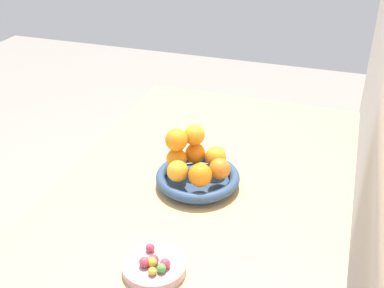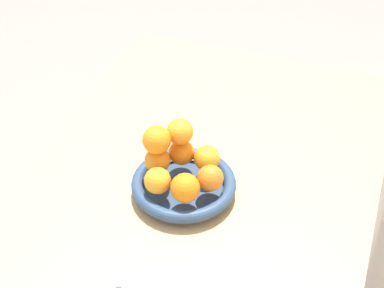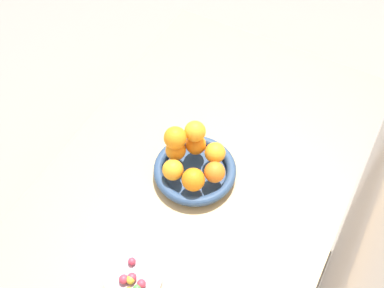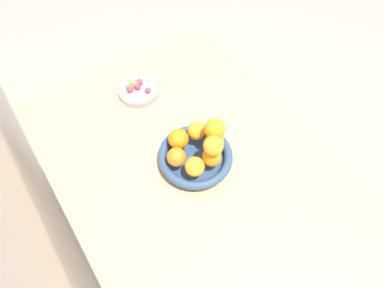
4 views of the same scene
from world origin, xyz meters
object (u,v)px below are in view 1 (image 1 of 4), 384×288
object	(u,v)px
dining_table	(207,203)
fruit_bowl	(198,178)
orange_0	(216,157)
orange_4	(200,175)
orange_6	(176,140)
orange_2	(177,159)
candy_ball_0	(165,264)
orange_1	(196,153)
candy_ball_5	(155,260)
orange_5	(220,169)
candy_dish	(153,266)
orange_7	(194,135)
candy_ball_3	(152,262)
candy_ball_6	(161,268)
candy_ball_1	(150,248)
candy_ball_4	(152,271)
candy_ball_2	(144,262)
orange_3	(178,171)

from	to	relation	value
dining_table	fruit_bowl	xyz separation A→B (m)	(0.05, -0.01, 0.11)
orange_0	orange_4	xyz separation A→B (m)	(0.10, -0.01, 0.00)
orange_6	orange_2	bearing A→B (deg)	-139.66
orange_2	orange_4	bearing A→B (deg)	54.67
orange_0	candy_ball_0	xyz separation A→B (m)	(0.38, 0.01, -0.04)
orange_1	candy_ball_5	size ratio (longest dim) A/B	2.53
orange_5	orange_6	bearing A→B (deg)	-95.51
fruit_bowl	orange_5	size ratio (longest dim) A/B	4.02
candy_dish	candy_ball_0	world-z (taller)	candy_ball_0
dining_table	orange_2	xyz separation A→B (m)	(0.04, -0.07, 0.16)
orange_6	candy_ball_5	bearing A→B (deg)	12.84
orange_7	candy_ball_3	xyz separation A→B (m)	(0.38, 0.04, -0.09)
dining_table	orange_0	size ratio (longest dim) A/B	19.73
orange_5	orange_6	xyz separation A→B (m)	(-0.01, -0.12, 0.06)
orange_7	candy_ball_6	world-z (taller)	orange_7
orange_5	candy_ball_0	size ratio (longest dim) A/B	2.64
fruit_bowl	orange_5	xyz separation A→B (m)	(0.01, 0.06, 0.05)
dining_table	orange_1	xyz separation A→B (m)	(-0.00, -0.04, 0.16)
orange_1	fruit_bowl	bearing A→B (deg)	23.87
dining_table	orange_5	bearing A→B (deg)	41.00
fruit_bowl	candy_ball_5	world-z (taller)	candy_ball_5
candy_ball_1	dining_table	bearing A→B (deg)	176.47
fruit_bowl	dining_table	bearing A→B (deg)	164.95
dining_table	candy_ball_4	size ratio (longest dim) A/B	64.35
orange_2	fruit_bowl	bearing A→B (deg)	83.87
dining_table	orange_7	bearing A→B (deg)	-88.60
fruit_bowl	candy_ball_4	world-z (taller)	same
orange_7	candy_dish	bearing A→B (deg)	5.37
candy_dish	candy_ball_6	size ratio (longest dim) A/B	7.01
orange_0	candy_ball_3	world-z (taller)	orange_0
candy_ball_2	candy_dish	bearing A→B (deg)	145.13
fruit_bowl	orange_0	bearing A→B (deg)	143.87
orange_5	orange_7	bearing A→B (deg)	-121.96
fruit_bowl	orange_4	xyz separation A→B (m)	(0.05, 0.02, 0.05)
orange_2	candy_ball_2	bearing A→B (deg)	9.67
orange_2	candy_ball_0	bearing A→B (deg)	16.51
orange_1	candy_ball_5	distance (m)	0.39
orange_1	candy_ball_4	world-z (taller)	orange_1
orange_2	candy_ball_5	bearing A→B (deg)	12.99
orange_0	candy_ball_0	distance (m)	0.38
orange_5	orange_6	world-z (taller)	orange_6
dining_table	orange_4	size ratio (longest dim) A/B	18.34
fruit_bowl	candy_ball_0	xyz separation A→B (m)	(0.33, 0.04, 0.01)
orange_5	candy_ball_2	distance (m)	0.34
dining_table	candy_ball_6	xyz separation A→B (m)	(0.39, 0.02, 0.12)
orange_6	orange_7	world-z (taller)	orange_6
orange_4	candy_ball_3	xyz separation A→B (m)	(0.28, -0.01, -0.04)
orange_3	orange_7	world-z (taller)	orange_7
orange_0	candy_ball_1	bearing A→B (deg)	-7.05
orange_1	orange_7	world-z (taller)	orange_7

